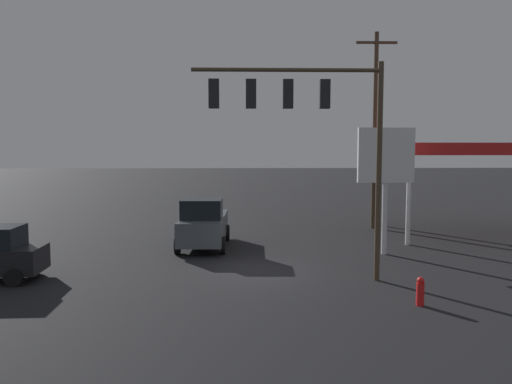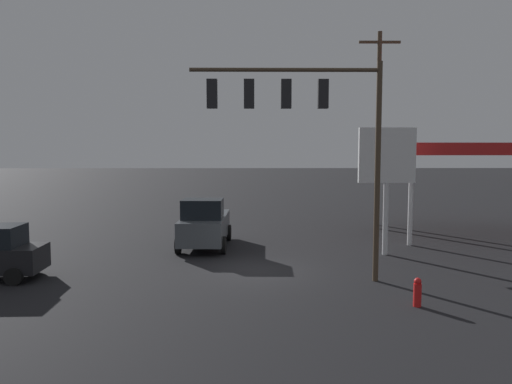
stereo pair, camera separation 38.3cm
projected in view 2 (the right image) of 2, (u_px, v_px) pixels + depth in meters
ground_plane at (257, 270)px, 19.41m from camera, size 200.00×200.00×0.00m
traffic_signal_assembly at (305, 116)px, 17.37m from camera, size 6.68×0.43×7.75m
utility_pole at (378, 127)px, 29.05m from camera, size 2.40×0.26×11.43m
gas_station_canopy at (482, 150)px, 27.36m from camera, size 11.07×7.71×5.01m
price_sign at (387, 162)px, 21.97m from camera, size 2.50×0.27×5.65m
pickup_parked at (205, 224)px, 23.88m from camera, size 2.38×5.26×2.40m
fire_hydrant at (417, 292)px, 14.96m from camera, size 0.24×0.24×0.88m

